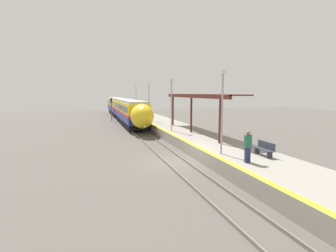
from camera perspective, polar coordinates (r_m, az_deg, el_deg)
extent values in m
plane|color=#56514C|center=(18.74, 1.47, -7.78)|extent=(120.00, 120.00, 0.00)
cube|color=slate|center=(18.52, -0.66, -7.73)|extent=(0.08, 90.00, 0.15)
cube|color=slate|center=(18.95, 3.56, -7.39)|extent=(0.08, 90.00, 0.15)
cube|color=black|center=(40.67, -8.47, 1.11)|extent=(2.40, 17.22, 0.74)
cube|color=navy|center=(40.59, -8.50, 2.25)|extent=(2.72, 18.72, 0.89)
cube|color=red|center=(40.54, -8.51, 3.09)|extent=(2.74, 18.72, 0.30)
cube|color=yellow|center=(40.49, -8.53, 4.26)|extent=(2.72, 18.72, 1.35)
cube|color=black|center=(40.50, -8.53, 4.16)|extent=(2.75, 17.22, 0.74)
cube|color=#9E9EA3|center=(40.46, -8.55, 5.42)|extent=(2.45, 18.72, 0.30)
cylinder|color=black|center=(33.79, -8.04, -0.36)|extent=(0.12, 0.89, 0.89)
cylinder|color=black|center=(34.03, -5.64, -0.27)|extent=(0.12, 0.89, 0.89)
cylinder|color=black|center=(35.95, -8.56, 0.08)|extent=(0.12, 0.89, 0.89)
cylinder|color=black|center=(36.18, -6.30, 0.16)|extent=(0.12, 0.89, 0.89)
cylinder|color=black|center=(45.24, -10.21, 1.49)|extent=(0.12, 0.89, 0.89)
cylinder|color=black|center=(45.41, -8.40, 1.55)|extent=(0.12, 0.89, 0.89)
cylinder|color=black|center=(47.41, -10.50, 1.74)|extent=(0.12, 0.89, 0.89)
cylinder|color=black|center=(47.58, -8.78, 1.80)|extent=(0.12, 0.89, 0.89)
ellipsoid|color=yellow|center=(30.00, -5.67, 2.16)|extent=(2.61, 4.02, 2.79)
ellipsoid|color=black|center=(29.47, -5.49, 2.96)|extent=(1.91, 2.34, 1.42)
sphere|color=#F9F4CC|center=(28.63, -5.08, -0.13)|extent=(0.24, 0.24, 0.24)
cube|color=black|center=(59.99, -11.09, 2.99)|extent=(2.40, 17.22, 0.74)
cube|color=navy|center=(59.94, -11.11, 3.77)|extent=(2.72, 18.72, 0.89)
cube|color=red|center=(59.91, -11.12, 4.34)|extent=(2.74, 18.72, 0.30)
cube|color=yellow|center=(59.87, -11.14, 5.12)|extent=(2.72, 18.72, 1.35)
cube|color=black|center=(59.87, -11.14, 5.06)|extent=(2.75, 17.22, 0.74)
cube|color=#9E9EA3|center=(59.85, -11.16, 5.91)|extent=(2.45, 18.72, 0.30)
cylinder|color=black|center=(53.08, -11.15, 2.30)|extent=(0.12, 0.89, 0.89)
cylinder|color=black|center=(53.23, -9.61, 2.35)|extent=(0.12, 0.89, 0.89)
cylinder|color=black|center=(55.26, -11.37, 2.48)|extent=(0.12, 0.89, 0.89)
cylinder|color=black|center=(55.41, -9.88, 2.53)|extent=(0.12, 0.89, 0.89)
cylinder|color=black|center=(64.61, -12.12, 3.12)|extent=(0.12, 0.89, 0.89)
cylinder|color=black|center=(64.74, -10.85, 3.16)|extent=(0.12, 0.89, 0.89)
cylinder|color=black|center=(66.80, -12.26, 3.25)|extent=(0.12, 0.89, 0.89)
cylinder|color=black|center=(66.92, -11.03, 3.29)|extent=(0.12, 0.89, 0.89)
cube|color=gray|center=(20.14, 12.12, -5.51)|extent=(4.56, 64.00, 0.94)
cube|color=yellow|center=(19.14, 6.66, -4.60)|extent=(0.40, 64.00, 0.01)
cube|color=#2D333D|center=(16.95, 21.25, -5.88)|extent=(0.36, 0.06, 0.42)
cube|color=#2D333D|center=(17.92, 18.82, -5.08)|extent=(0.36, 0.06, 0.42)
cube|color=#2D333D|center=(17.38, 20.03, -4.75)|extent=(0.44, 1.65, 0.03)
cube|color=#2D333D|center=(17.46, 20.59, -3.94)|extent=(0.04, 1.65, 0.44)
cube|color=navy|center=(15.48, 16.91, -6.04)|extent=(0.28, 0.20, 0.88)
cube|color=#1E604C|center=(15.32, 17.01, -3.16)|extent=(0.36, 0.22, 0.70)
sphere|color=#936B4C|center=(15.25, 17.08, -1.43)|extent=(0.24, 0.24, 0.24)
cylinder|color=#59595E|center=(46.48, -12.21, 3.06)|extent=(0.14, 0.14, 3.25)
cube|color=black|center=(46.38, -12.27, 5.50)|extent=(0.28, 0.20, 0.70)
sphere|color=black|center=(46.27, -12.27, 5.70)|extent=(0.14, 0.14, 0.14)
sphere|color=red|center=(46.28, -12.25, 5.28)|extent=(0.14, 0.14, 0.14)
cylinder|color=#9E9EA3|center=(16.97, 11.66, 2.44)|extent=(0.12, 0.12, 5.07)
cube|color=silver|center=(16.96, 11.89, 11.42)|extent=(0.36, 0.20, 0.24)
cylinder|color=#9E9EA3|center=(26.99, 0.76, 4.30)|extent=(0.12, 0.12, 5.07)
cube|color=silver|center=(26.99, 0.77, 9.94)|extent=(0.36, 0.20, 0.24)
cylinder|color=#9E9EA3|center=(37.47, -4.17, 5.09)|extent=(0.12, 0.12, 5.07)
cube|color=silver|center=(37.47, -4.21, 9.15)|extent=(0.36, 0.20, 0.24)
cylinder|color=#9E9EA3|center=(48.11, -6.94, 5.51)|extent=(0.12, 0.12, 5.07)
cube|color=silver|center=(48.11, -6.99, 8.68)|extent=(0.36, 0.20, 0.24)
cylinder|color=#511E19|center=(20.66, 11.25, 1.11)|extent=(0.20, 0.20, 3.52)
cylinder|color=#511E19|center=(26.15, 5.08, 2.47)|extent=(0.20, 0.20, 3.52)
cylinder|color=#511E19|center=(31.84, 1.08, 3.33)|extent=(0.20, 0.20, 3.52)
cube|color=#511E19|center=(26.06, 5.13, 6.55)|extent=(0.24, 15.10, 0.36)
cube|color=#511E19|center=(26.40, 6.96, 6.79)|extent=(2.00, 15.10, 0.10)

